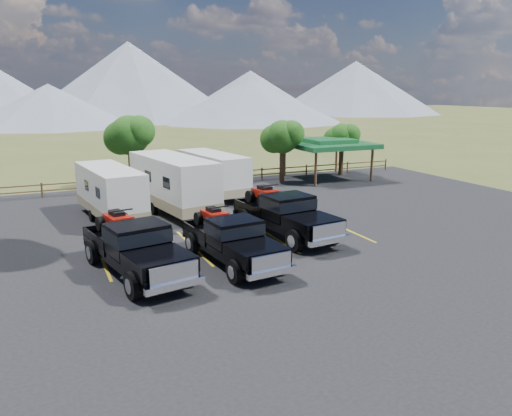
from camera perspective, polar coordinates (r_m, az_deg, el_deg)
name	(u,v)px	position (r m, az deg, el deg)	size (l,w,h in m)	color
ground	(272,271)	(19.92, 1.81, -7.17)	(320.00, 320.00, 0.00)	#465022
asphalt_lot	(243,249)	(22.51, -1.50, -4.66)	(44.00, 34.00, 0.04)	black
stall_lines	(235,242)	(23.38, -2.44, -3.91)	(12.12, 5.50, 0.01)	gold
tree_ne_a	(282,137)	(38.04, 2.98, 8.10)	(3.11, 2.92, 4.76)	#321E13
tree_ne_b	(342,138)	(41.95, 9.76, 7.94)	(2.77, 2.59, 4.27)	#321E13
tree_north	(129,136)	(36.46, -14.30, 8.03)	(3.46, 3.24, 5.25)	#321E13
rail_fence	(188,178)	(37.27, -7.76, 3.42)	(36.12, 0.12, 1.00)	brown
pavilion	(327,144)	(40.07, 8.17, 7.25)	(6.20, 6.20, 3.22)	brown
mountain_range	(32,85)	(122.78, -24.24, 12.69)	(209.00, 71.00, 20.00)	gray
rig_left	(135,246)	(19.77, -13.65, -4.25)	(3.44, 7.08, 2.27)	black
rig_center	(231,239)	(20.46, -2.83, -3.51)	(2.73, 6.47, 2.10)	black
rig_right	(285,213)	(24.22, 3.30, -0.60)	(3.06, 7.08, 2.29)	black
trailer_left	(110,193)	(28.12, -16.32, 1.68)	(3.03, 8.32, 2.87)	silver
trailer_center	(173,184)	(28.89, -9.44, 2.74)	(3.60, 9.39, 3.25)	silver
trailer_right	(213,174)	(33.19, -4.95, 3.90)	(3.10, 8.29, 2.86)	silver
person_a	(124,256)	(19.47, -14.88, -5.27)	(0.64, 0.42, 1.75)	white
person_b	(126,243)	(21.09, -14.65, -3.94)	(0.80, 0.63, 1.66)	slate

